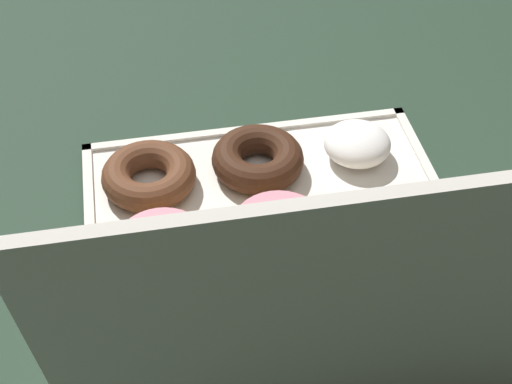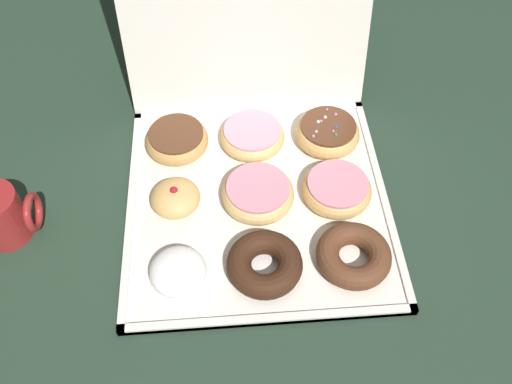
% 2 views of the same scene
% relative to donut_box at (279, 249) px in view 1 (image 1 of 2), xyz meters
% --- Properties ---
extents(ground_plane, '(3.00, 3.00, 0.00)m').
position_rel_donut_box_xyz_m(ground_plane, '(0.00, 0.00, -0.01)').
color(ground_plane, '#233828').
extents(donut_box, '(0.44, 0.44, 0.01)m').
position_rel_donut_box_xyz_m(donut_box, '(0.00, 0.00, 0.00)').
color(donut_box, silver).
rests_on(donut_box, ground).
extents(box_lid_open, '(0.44, 0.10, 0.40)m').
position_rel_donut_box_xyz_m(box_lid_open, '(0.00, 0.27, 0.19)').
color(box_lid_open, silver).
rests_on(box_lid_open, ground).
extents(powdered_filled_donut_0, '(0.09, 0.09, 0.04)m').
position_rel_donut_box_xyz_m(powdered_filled_donut_0, '(-0.13, -0.14, 0.03)').
color(powdered_filled_donut_0, white).
rests_on(powdered_filled_donut_0, donut_box).
extents(chocolate_cake_ring_donut_1, '(0.12, 0.12, 0.04)m').
position_rel_donut_box_xyz_m(chocolate_cake_ring_donut_1, '(0.00, -0.13, 0.02)').
color(chocolate_cake_ring_donut_1, '#381E11').
rests_on(chocolate_cake_ring_donut_1, donut_box).
extents(chocolate_cake_ring_donut_2, '(0.12, 0.12, 0.04)m').
position_rel_donut_box_xyz_m(chocolate_cake_ring_donut_2, '(0.14, -0.13, 0.02)').
color(chocolate_cake_ring_donut_2, '#59331E').
rests_on(chocolate_cake_ring_donut_2, donut_box).
extents(jelly_filled_donut_3, '(0.08, 0.08, 0.05)m').
position_rel_donut_box_xyz_m(jelly_filled_donut_3, '(-0.14, -0.00, 0.03)').
color(jelly_filled_donut_3, tan).
rests_on(jelly_filled_donut_3, donut_box).
extents(pink_frosted_donut_4, '(0.12, 0.12, 0.04)m').
position_rel_donut_box_xyz_m(pink_frosted_donut_4, '(0.00, 0.00, 0.03)').
color(pink_frosted_donut_4, '#E5B770').
rests_on(pink_frosted_donut_4, donut_box).
extents(pink_frosted_donut_5, '(0.12, 0.12, 0.04)m').
position_rel_donut_box_xyz_m(pink_frosted_donut_5, '(0.13, 0.00, 0.02)').
color(pink_frosted_donut_5, tan).
rests_on(pink_frosted_donut_5, donut_box).
extents(chocolate_frosted_donut_6, '(0.11, 0.11, 0.04)m').
position_rel_donut_box_xyz_m(chocolate_frosted_donut_6, '(-0.14, 0.13, 0.02)').
color(chocolate_frosted_donut_6, tan).
rests_on(chocolate_frosted_donut_6, donut_box).
extents(pink_frosted_donut_7, '(0.12, 0.12, 0.04)m').
position_rel_donut_box_xyz_m(pink_frosted_donut_7, '(0.00, 0.13, 0.02)').
color(pink_frosted_donut_7, '#E5B770').
rests_on(pink_frosted_donut_7, donut_box).
extents(sprinkle_donut_8, '(0.12, 0.12, 0.04)m').
position_rel_donut_box_xyz_m(sprinkle_donut_8, '(0.14, 0.13, 0.03)').
color(sprinkle_donut_8, tan).
rests_on(sprinkle_donut_8, donut_box).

